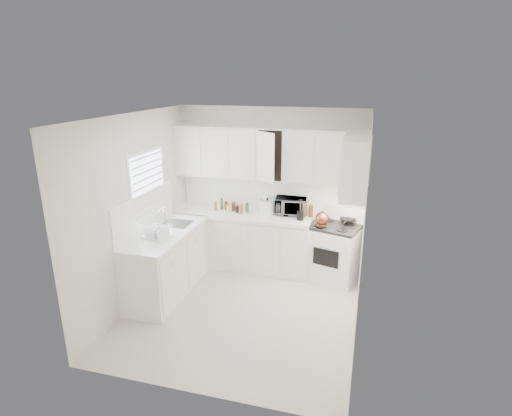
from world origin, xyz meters
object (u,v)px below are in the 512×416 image
(microwave, at_px, (291,204))
(stove, at_px, (334,245))
(utensil_crock, at_px, (300,209))
(tea_kettle, at_px, (322,217))
(rice_cooker, at_px, (267,206))
(dish_rack, at_px, (157,231))

(microwave, bearing_deg, stove, -20.73)
(stove, bearing_deg, utensil_crock, -157.14)
(utensil_crock, bearing_deg, tea_kettle, -15.99)
(tea_kettle, bearing_deg, utensil_crock, 169.54)
(tea_kettle, distance_m, rice_cooker, 0.95)
(tea_kettle, distance_m, dish_rack, 2.39)
(microwave, bearing_deg, rice_cooker, -177.68)
(rice_cooker, height_order, utensil_crock, utensil_crock)
(rice_cooker, bearing_deg, utensil_crock, -4.68)
(stove, distance_m, rice_cooker, 1.21)
(rice_cooker, xyz_separation_m, dish_rack, (-1.19, -1.42, -0.03))
(dish_rack, bearing_deg, rice_cooker, 61.67)
(stove, relative_size, tea_kettle, 4.60)
(utensil_crock, relative_size, dish_rack, 0.95)
(utensil_crock, height_order, dish_rack, utensil_crock)
(rice_cooker, height_order, dish_rack, rice_cooker)
(dish_rack, bearing_deg, utensil_crock, 46.81)
(rice_cooker, bearing_deg, stove, 6.87)
(microwave, relative_size, rice_cooker, 1.90)
(rice_cooker, relative_size, utensil_crock, 0.76)
(stove, xyz_separation_m, dish_rack, (-2.28, -1.30, 0.48))
(microwave, height_order, dish_rack, microwave)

